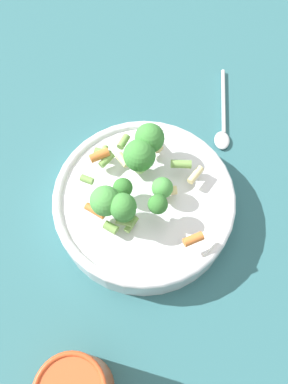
{
  "coord_description": "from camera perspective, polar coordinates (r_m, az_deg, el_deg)",
  "views": [
    {
      "loc": [
        -0.19,
        -0.13,
        0.54
      ],
      "look_at": [
        0.0,
        0.0,
        0.06
      ],
      "focal_mm": 35.0,
      "sensor_mm": 36.0,
      "label": 1
    }
  ],
  "objects": [
    {
      "name": "bowl",
      "position": [
        0.56,
        0.0,
        -1.51
      ],
      "size": [
        0.27,
        0.27,
        0.05
      ],
      "color": "silver",
      "rests_on": "ground_plane"
    },
    {
      "name": "spoon",
      "position": [
        0.68,
        11.76,
        10.35
      ],
      "size": [
        0.16,
        0.1,
        0.01
      ],
      "rotation": [
        0.0,
        0.0,
        9.94
      ],
      "color": "silver",
      "rests_on": "ground_plane"
    },
    {
      "name": "ground_plane",
      "position": [
        0.58,
        0.0,
        -2.7
      ],
      "size": [
        3.0,
        3.0,
        0.0
      ],
      "primitive_type": "plane",
      "color": "#2D6066"
    },
    {
      "name": "pasta_salad",
      "position": [
        0.51,
        -1.5,
        2.39
      ],
      "size": [
        0.16,
        0.21,
        0.07
      ],
      "color": "#8CB766",
      "rests_on": "bowl"
    }
  ]
}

